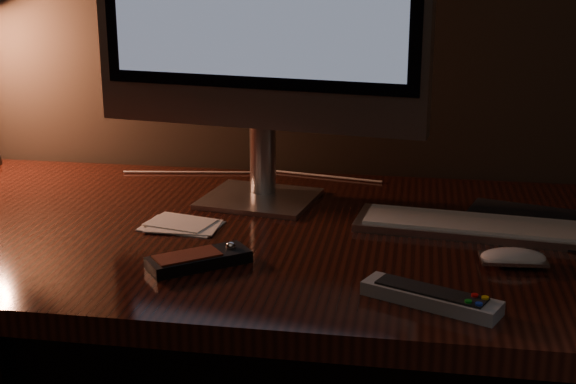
% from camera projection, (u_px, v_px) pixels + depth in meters
% --- Properties ---
extents(desk, '(1.60, 0.75, 0.75)m').
position_uv_depth(desk, '(281.00, 283.00, 1.48)').
color(desk, black).
rests_on(desk, ground).
extents(keyboard, '(0.46, 0.18, 0.02)m').
position_uv_depth(keyboard, '(490.00, 227.00, 1.36)').
color(keyboard, silver).
rests_on(keyboard, desk).
extents(mousepad, '(0.33, 0.29, 0.00)m').
position_uv_depth(mousepad, '(543.00, 225.00, 1.39)').
color(mousepad, black).
rests_on(mousepad, desk).
extents(mouse, '(0.10, 0.06, 0.02)m').
position_uv_depth(mouse, '(513.00, 260.00, 1.21)').
color(mouse, white).
rests_on(mouse, desk).
extents(media_remote, '(0.16, 0.14, 0.03)m').
position_uv_depth(media_remote, '(199.00, 259.00, 1.21)').
color(media_remote, black).
rests_on(media_remote, desk).
extents(tv_remote, '(0.19, 0.12, 0.02)m').
position_uv_depth(tv_remote, '(431.00, 297.00, 1.08)').
color(tv_remote, '#97999C').
rests_on(tv_remote, desk).
extents(papers, '(0.14, 0.10, 0.01)m').
position_uv_depth(papers, '(181.00, 225.00, 1.39)').
color(papers, white).
rests_on(papers, desk).
extents(cable, '(0.55, 0.04, 0.00)m').
position_uv_depth(cable, '(254.00, 175.00, 1.70)').
color(cable, white).
rests_on(cable, desk).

